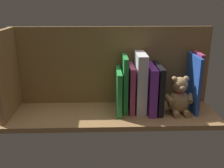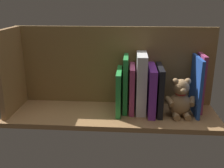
# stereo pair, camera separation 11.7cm
# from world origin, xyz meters

# --- Properties ---
(ground_plane) EXTENTS (0.97, 0.30, 0.02)m
(ground_plane) POSITION_xyz_m (0.00, 0.00, -0.01)
(ground_plane) COLOR #A87A4C
(shelf_back_panel) EXTENTS (0.97, 0.02, 0.38)m
(shelf_back_panel) POSITION_xyz_m (0.00, -0.13, 0.19)
(shelf_back_panel) COLOR olive
(shelf_back_panel) RESTS_ON ground_plane
(shelf_side_divider) EXTENTS (0.02, 0.24, 0.38)m
(shelf_side_divider) POSITION_xyz_m (0.46, 0.00, 0.19)
(shelf_side_divider) COLOR #A87A4C
(shelf_side_divider) RESTS_ON ground_plane
(book_0) EXTENTS (0.02, 0.12, 0.27)m
(book_0) POSITION_xyz_m (-0.41, -0.06, 0.13)
(book_0) COLOR #B23F72
(book_0) RESTS_ON ground_plane
(book_1) EXTENTS (0.01, 0.18, 0.26)m
(book_1) POSITION_xyz_m (-0.38, -0.03, 0.13)
(book_1) COLOR blue
(book_1) RESTS_ON ground_plane
(teddy_bear) EXTENTS (0.14, 0.12, 0.18)m
(teddy_bear) POSITION_xyz_m (-0.31, 0.01, 0.08)
(teddy_bear) COLOR tan
(teddy_bear) RESTS_ON ground_plane
(book_2) EXTENTS (0.02, 0.19, 0.22)m
(book_2) POSITION_xyz_m (-0.22, -0.02, 0.11)
(book_2) COLOR black
(book_2) RESTS_ON ground_plane
(book_3) EXTENTS (0.03, 0.20, 0.22)m
(book_3) POSITION_xyz_m (-0.18, -0.02, 0.11)
(book_3) COLOR purple
(book_3) RESTS_ON ground_plane
(dictionary_thick_white) EXTENTS (0.05, 0.17, 0.27)m
(dictionary_thick_white) POSITION_xyz_m (-0.13, -0.03, 0.14)
(dictionary_thick_white) COLOR white
(dictionary_thick_white) RESTS_ON ground_plane
(book_4) EXTENTS (0.02, 0.17, 0.22)m
(book_4) POSITION_xyz_m (-0.09, -0.04, 0.11)
(book_4) COLOR #B23F72
(book_4) RESTS_ON ground_plane
(book_5) EXTENTS (0.02, 0.16, 0.26)m
(book_5) POSITION_xyz_m (-0.06, -0.04, 0.13)
(book_5) COLOR green
(book_5) RESTS_ON ground_plane
(book_6) EXTENTS (0.02, 0.19, 0.20)m
(book_6) POSITION_xyz_m (-0.03, -0.02, 0.10)
(book_6) COLOR green
(book_6) RESTS_ON ground_plane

